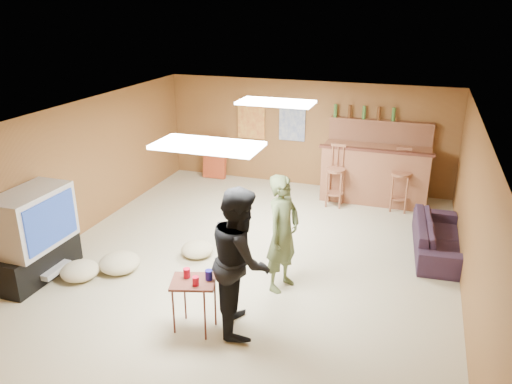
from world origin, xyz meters
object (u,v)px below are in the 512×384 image
(bar_counter, at_px, (375,175))
(person_olive, at_px, (283,233))
(person_black, at_px, (241,260))
(sofa, at_px, (439,237))
(tray_table, at_px, (194,305))
(tv_body, at_px, (33,219))

(bar_counter, distance_m, person_olive, 3.72)
(person_olive, bearing_deg, person_black, -174.76)
(person_olive, relative_size, sofa, 0.90)
(person_olive, xyz_separation_m, sofa, (2.03, 1.75, -0.55))
(bar_counter, relative_size, person_black, 1.13)
(bar_counter, xyz_separation_m, person_olive, (-0.84, -3.62, 0.26))
(tray_table, bearing_deg, person_olive, 60.00)
(tv_body, height_order, person_black, person_black)
(tv_body, height_order, bar_counter, tv_body)
(person_black, distance_m, tray_table, 0.79)
(person_black, bearing_deg, bar_counter, -35.26)
(tv_body, bearing_deg, person_olive, 14.10)
(person_black, xyz_separation_m, sofa, (2.26, 2.74, -0.62))
(sofa, height_order, tray_table, tray_table)
(bar_counter, relative_size, person_olive, 1.24)
(bar_counter, xyz_separation_m, tray_table, (-1.56, -4.86, -0.22))
(person_olive, height_order, person_black, person_black)
(bar_counter, distance_m, sofa, 2.24)
(sofa, xyz_separation_m, tray_table, (-2.75, -3.00, 0.07))
(tv_body, relative_size, bar_counter, 0.55)
(tv_body, distance_m, tray_table, 2.69)
(person_black, bearing_deg, tv_body, 64.86)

